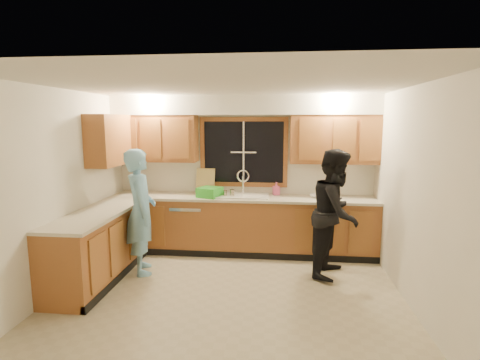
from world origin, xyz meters
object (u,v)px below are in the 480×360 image
(sink, at_px, (242,200))
(bowl, at_px, (316,196))
(woman, at_px, (336,213))
(knife_block, at_px, (138,188))
(dishwasher, at_px, (190,226))
(soap_bottle, at_px, (276,188))
(man, at_px, (141,211))
(dish_crate, at_px, (210,192))
(stove, at_px, (75,262))

(sink, height_order, bowl, sink)
(woman, xyz_separation_m, knife_block, (-3.08, 0.78, 0.15))
(dishwasher, xyz_separation_m, soap_bottle, (1.39, 0.20, 0.61))
(man, xyz_separation_m, dish_crate, (0.81, 0.84, 0.13))
(sink, bearing_deg, bowl, 1.52)
(man, distance_m, bowl, 2.67)
(bowl, bearing_deg, dishwasher, -178.70)
(stove, xyz_separation_m, soap_bottle, (2.34, 2.01, 0.57))
(bowl, bearing_deg, soap_bottle, 166.23)
(dishwasher, xyz_separation_m, knife_block, (-0.87, 0.04, 0.61))
(woman, distance_m, dish_crate, 1.97)
(stove, bearing_deg, dishwasher, 62.31)
(dishwasher, distance_m, dish_crate, 0.69)
(sink, height_order, dish_crate, sink)
(soap_bottle, relative_size, bowl, 1.03)
(stove, relative_size, man, 0.52)
(stove, distance_m, man, 1.09)
(dish_crate, relative_size, bowl, 1.63)
(man, xyz_separation_m, knife_block, (-0.41, 0.98, 0.15))
(dishwasher, bearing_deg, bowl, 1.30)
(sink, xyz_separation_m, dish_crate, (-0.50, -0.11, 0.13))
(man, xyz_separation_m, woman, (2.67, 0.19, 0.00))
(man, height_order, knife_block, man)
(woman, relative_size, soap_bottle, 8.33)
(sink, xyz_separation_m, stove, (-1.80, -1.82, -0.41))
(dish_crate, bearing_deg, man, -133.95)
(woman, bearing_deg, stove, 129.74)
(man, bearing_deg, stove, 126.65)
(sink, bearing_deg, stove, -134.61)
(dishwasher, distance_m, bowl, 2.09)
(dishwasher, relative_size, woman, 0.47)
(bowl, bearing_deg, woman, -76.47)
(dishwasher, height_order, bowl, bowl)
(dishwasher, relative_size, soap_bottle, 3.93)
(stove, height_order, dish_crate, dish_crate)
(sink, xyz_separation_m, dishwasher, (-0.85, -0.01, -0.45))
(dishwasher, height_order, stove, stove)
(dish_crate, distance_m, bowl, 1.67)
(sink, distance_m, dishwasher, 0.96)
(knife_block, bearing_deg, dish_crate, -6.69)
(dish_crate, height_order, soap_bottle, soap_bottle)
(knife_block, bearing_deg, dishwasher, -3.05)
(knife_block, relative_size, bowl, 1.00)
(sink, xyz_separation_m, bowl, (1.17, 0.03, 0.08))
(sink, relative_size, dish_crate, 2.61)
(dishwasher, height_order, knife_block, knife_block)
(sink, relative_size, stove, 0.96)
(sink, distance_m, soap_bottle, 0.60)
(stove, height_order, knife_block, knife_block)
(dishwasher, distance_m, stove, 2.04)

